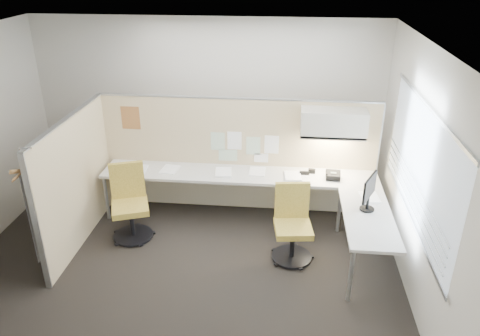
# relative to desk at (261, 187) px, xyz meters

# --- Properties ---
(floor) EXTENTS (5.50, 4.50, 0.01)m
(floor) POSITION_rel_desk_xyz_m (-0.93, -1.13, -0.61)
(floor) COLOR black
(floor) RESTS_ON ground
(ceiling) EXTENTS (5.50, 4.50, 0.01)m
(ceiling) POSITION_rel_desk_xyz_m (-0.93, -1.13, 2.20)
(ceiling) COLOR white
(ceiling) RESTS_ON wall_back
(wall_back) EXTENTS (5.50, 0.02, 2.80)m
(wall_back) POSITION_rel_desk_xyz_m (-0.93, 1.12, 0.80)
(wall_back) COLOR beige
(wall_back) RESTS_ON ground
(wall_front) EXTENTS (5.50, 0.02, 2.80)m
(wall_front) POSITION_rel_desk_xyz_m (-0.93, -3.38, 0.80)
(wall_front) COLOR beige
(wall_front) RESTS_ON ground
(wall_right) EXTENTS (0.02, 4.50, 2.80)m
(wall_right) POSITION_rel_desk_xyz_m (1.82, -1.13, 0.80)
(wall_right) COLOR beige
(wall_right) RESTS_ON ground
(window_pane) EXTENTS (0.01, 2.80, 1.30)m
(window_pane) POSITION_rel_desk_xyz_m (1.79, -1.13, 0.95)
(window_pane) COLOR #97A3AF
(window_pane) RESTS_ON wall_right
(partition_back) EXTENTS (4.10, 0.06, 1.75)m
(partition_back) POSITION_rel_desk_xyz_m (-0.38, 0.47, 0.27)
(partition_back) COLOR tan
(partition_back) RESTS_ON floor
(partition_left) EXTENTS (0.06, 2.20, 1.75)m
(partition_left) POSITION_rel_desk_xyz_m (-2.43, -0.63, 0.27)
(partition_left) COLOR tan
(partition_left) RESTS_ON floor
(desk) EXTENTS (4.00, 2.07, 0.73)m
(desk) POSITION_rel_desk_xyz_m (0.00, 0.00, 0.00)
(desk) COLOR beige
(desk) RESTS_ON floor
(overhead_bin) EXTENTS (0.90, 0.36, 0.38)m
(overhead_bin) POSITION_rel_desk_xyz_m (0.97, 0.26, 0.91)
(overhead_bin) COLOR beige
(overhead_bin) RESTS_ON partition_back
(task_light_strip) EXTENTS (0.60, 0.06, 0.02)m
(task_light_strip) POSITION_rel_desk_xyz_m (0.97, 0.26, 0.70)
(task_light_strip) COLOR #FFEABF
(task_light_strip) RESTS_ON overhead_bin
(pinned_papers) EXTENTS (1.01, 0.00, 0.47)m
(pinned_papers) POSITION_rel_desk_xyz_m (-0.30, 0.44, 0.43)
(pinned_papers) COLOR #8CBF8C
(pinned_papers) RESTS_ON partition_back
(poster) EXTENTS (0.28, 0.00, 0.35)m
(poster) POSITION_rel_desk_xyz_m (-1.98, 0.44, 0.82)
(poster) COLOR orange
(poster) RESTS_ON partition_back
(chair_left) EXTENTS (0.62, 0.64, 1.04)m
(chair_left) POSITION_rel_desk_xyz_m (-1.78, -0.50, -0.12)
(chair_left) COLOR black
(chair_left) RESTS_ON floor
(chair_right) EXTENTS (0.52, 0.54, 0.99)m
(chair_right) POSITION_rel_desk_xyz_m (0.46, -0.77, -0.14)
(chair_right) COLOR black
(chair_right) RESTS_ON floor
(monitor) EXTENTS (0.21, 0.41, 0.46)m
(monitor) POSITION_rel_desk_xyz_m (1.37, -0.73, 0.40)
(monitor) COLOR black
(monitor) RESTS_ON desk
(phone) EXTENTS (0.22, 0.21, 0.12)m
(phone) POSITION_rel_desk_xyz_m (1.01, 0.11, 0.18)
(phone) COLOR black
(phone) RESTS_ON desk
(stapler) EXTENTS (0.14, 0.04, 0.05)m
(stapler) POSITION_rel_desk_xyz_m (0.61, 0.20, 0.15)
(stapler) COLOR black
(stapler) RESTS_ON desk
(tape_dispenser) EXTENTS (0.11, 0.07, 0.06)m
(tape_dispenser) POSITION_rel_desk_xyz_m (0.72, 0.27, 0.16)
(tape_dispenser) COLOR black
(tape_dispenser) RESTS_ON desk
(coat_hook) EXTENTS (0.18, 0.48, 1.44)m
(coat_hook) POSITION_rel_desk_xyz_m (-2.51, -1.63, 0.80)
(coat_hook) COLOR silver
(coat_hook) RESTS_ON partition_left
(paper_stack_0) EXTENTS (0.25, 0.31, 0.02)m
(paper_stack_0) POSITION_rel_desk_xyz_m (-1.82, 0.10, 0.14)
(paper_stack_0) COLOR white
(paper_stack_0) RESTS_ON desk
(paper_stack_1) EXTENTS (0.26, 0.33, 0.02)m
(paper_stack_1) POSITION_rel_desk_xyz_m (-1.36, 0.15, 0.14)
(paper_stack_1) COLOR white
(paper_stack_1) RESTS_ON desk
(paper_stack_2) EXTENTS (0.26, 0.32, 0.04)m
(paper_stack_2) POSITION_rel_desk_xyz_m (-0.56, 0.11, 0.15)
(paper_stack_2) COLOR white
(paper_stack_2) RESTS_ON desk
(paper_stack_3) EXTENTS (0.23, 0.30, 0.01)m
(paper_stack_3) POSITION_rel_desk_xyz_m (-0.07, 0.22, 0.14)
(paper_stack_3) COLOR white
(paper_stack_3) RESTS_ON desk
(paper_stack_4) EXTENTS (0.25, 0.32, 0.03)m
(paper_stack_4) POSITION_rel_desk_xyz_m (0.45, 0.11, 0.14)
(paper_stack_4) COLOR white
(paper_stack_4) RESTS_ON desk
(paper_stack_5) EXTENTS (0.26, 0.32, 0.02)m
(paper_stack_5) POSITION_rel_desk_xyz_m (1.45, -0.42, 0.14)
(paper_stack_5) COLOR white
(paper_stack_5) RESTS_ON desk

